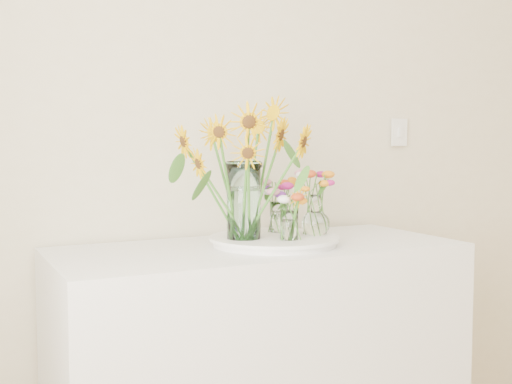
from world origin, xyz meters
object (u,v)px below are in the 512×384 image
Objects in this scene: counter at (259,373)px; small_vase_b at (316,215)px; small_vase_a at (289,226)px; small_vase_c at (279,217)px; mason_jar at (244,201)px; tray at (274,241)px.

counter is 9.53× the size of small_vase_b.
small_vase_c reaches higher than small_vase_a.
mason_jar is 0.28m from small_vase_b.
counter is 0.55m from small_vase_c.
mason_jar reaches higher than small_vase_a.
mason_jar reaches higher than small_vase_c.
small_vase_b is (0.15, -0.02, 0.09)m from tray.
mason_jar is at bearing 174.07° from small_vase_b.
small_vase_a is (0.06, -0.10, 0.53)m from counter.
small_vase_a is at bearing -58.79° from counter.
small_vase_a reaches higher than tray.
tray is 4.11× the size of small_vase_a.
mason_jar is at bearing 144.33° from small_vase_a.
mason_jar is 2.58× the size of small_vase_a.
counter is 0.59m from small_vase_b.
counter is 12.11× the size of small_vase_c.
tray is at bearing -15.24° from counter.
small_vase_a is 0.90× the size of small_vase_c.
small_vase_b reaches higher than small_vase_c.
mason_jar is 0.22m from small_vase_c.
counter is 3.28× the size of tray.
small_vase_b is 0.15m from small_vase_c.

